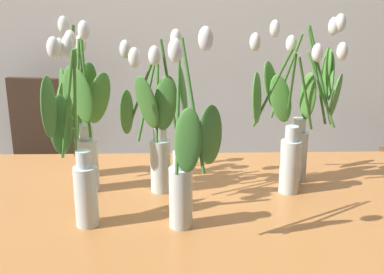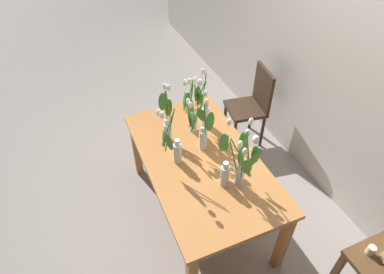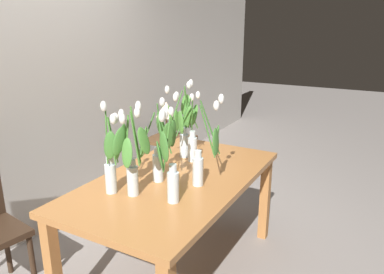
% 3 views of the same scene
% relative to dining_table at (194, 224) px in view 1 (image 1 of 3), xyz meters
% --- Properties ---
extents(dining_table, '(1.60, 0.90, 0.74)m').
position_rel_dining_table_xyz_m(dining_table, '(0.00, 0.00, 0.00)').
color(dining_table, '#B7753D').
rests_on(dining_table, ground).
extents(tulip_vase_0, '(0.24, 0.23, 0.54)m').
position_rel_dining_table_xyz_m(tulip_vase_0, '(-0.12, 0.05, 0.32)').
color(tulip_vase_0, silver).
rests_on(tulip_vase_0, dining_table).
extents(tulip_vase_1, '(0.24, 0.19, 0.52)m').
position_rel_dining_table_xyz_m(tulip_vase_1, '(0.31, 0.09, 0.29)').
color(tulip_vase_1, silver).
rests_on(tulip_vase_1, dining_table).
extents(tulip_vase_2, '(0.14, 0.13, 0.54)m').
position_rel_dining_table_xyz_m(tulip_vase_2, '(-0.34, -0.16, 0.28)').
color(tulip_vase_2, silver).
rests_on(tulip_vase_2, dining_table).
extents(tulip_vase_3, '(0.15, 0.17, 0.58)m').
position_rel_dining_table_xyz_m(tulip_vase_3, '(-0.03, -0.22, 0.27)').
color(tulip_vase_3, silver).
rests_on(tulip_vase_3, dining_table).
extents(tulip_vase_4, '(0.22, 0.20, 0.57)m').
position_rel_dining_table_xyz_m(tulip_vase_4, '(-0.36, 0.07, 0.32)').
color(tulip_vase_4, silver).
rests_on(tulip_vase_4, dining_table).
extents(tulip_vase_5, '(0.29, 0.19, 0.58)m').
position_rel_dining_table_xyz_m(tulip_vase_5, '(0.39, 0.16, 0.33)').
color(tulip_vase_5, silver).
rests_on(tulip_vase_5, dining_table).
extents(tulip_vase_6, '(0.16, 0.17, 0.57)m').
position_rel_dining_table_xyz_m(tulip_vase_6, '(-0.40, 0.19, 0.30)').
color(tulip_vase_6, silver).
rests_on(tulip_vase_6, dining_table).
extents(dining_chair, '(0.46, 0.46, 0.93)m').
position_rel_dining_table_xyz_m(dining_chair, '(-0.77, 0.99, -0.12)').
color(dining_chair, '#382619').
rests_on(dining_chair, ground).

